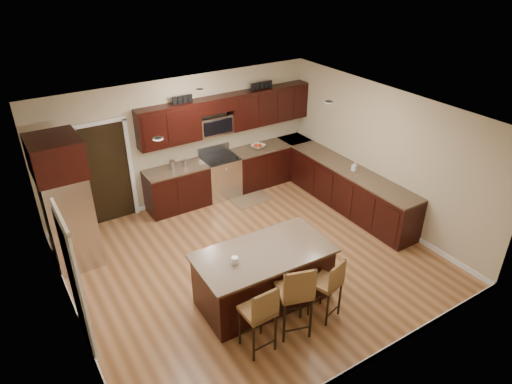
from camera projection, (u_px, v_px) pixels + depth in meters
floor at (253, 261)px, 8.16m from camera, size 6.00×6.00×0.00m
ceiling at (252, 117)px, 6.86m from camera, size 6.00×6.00×0.00m
wall_back at (183, 141)px, 9.55m from camera, size 6.00×0.00×6.00m
wall_left at (63, 254)px, 6.11m from camera, size 0.00×5.50×5.50m
wall_right at (383, 155)px, 8.91m from camera, size 0.00×5.50×5.50m
base_cabinets at (292, 181)px, 9.90m from camera, size 4.02×3.96×0.92m
upper_cabinets at (230, 112)px, 9.68m from camera, size 4.00×0.33×0.80m
range at (220, 176)px, 10.07m from camera, size 0.76×0.64×1.11m
microwave at (215, 125)px, 9.63m from camera, size 0.76×0.31×0.40m
doorway at (107, 174)px, 8.92m from camera, size 0.85×0.03×2.06m
pantry_door at (74, 285)px, 6.06m from camera, size 0.03×0.80×2.04m
letter_decor at (223, 92)px, 9.39m from camera, size 2.20×0.03×0.15m
island at (263, 278)px, 7.10m from camera, size 2.13×1.17×0.92m
stool_left at (260, 312)px, 6.06m from camera, size 0.43×0.43×1.11m
stool_mid at (296, 293)px, 6.30m from camera, size 0.57×0.57×1.23m
stool_right at (330, 283)px, 6.66m from camera, size 0.47×0.47×1.03m
refrigerator at (66, 201)px, 7.62m from camera, size 0.79×0.92×2.35m
floor_mat at (251, 199)px, 10.11m from camera, size 0.86×0.59×0.01m
fruit_bowl at (258, 146)px, 10.30m from camera, size 0.40×0.40×0.07m
soap_bottle at (355, 166)px, 9.24m from camera, size 0.10×0.10×0.20m
canister_tall at (172, 165)px, 9.30m from camera, size 0.12×0.12×0.20m
canister_short at (185, 163)px, 9.44m from camera, size 0.11×0.11×0.14m
island_jar at (235, 260)px, 6.60m from camera, size 0.10×0.10×0.10m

